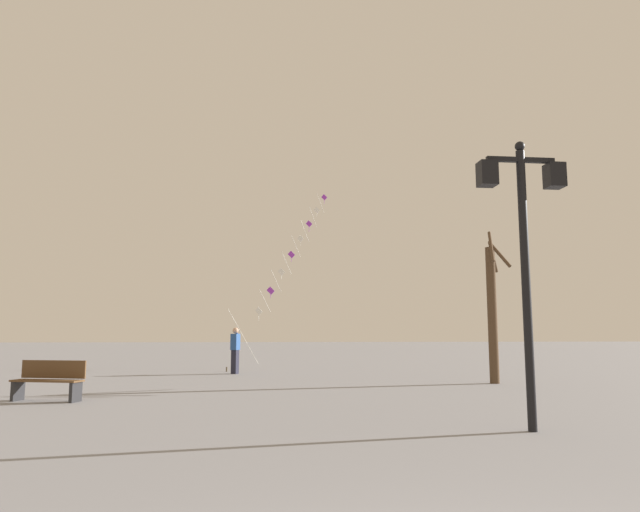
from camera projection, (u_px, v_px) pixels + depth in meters
name	position (u px, v px, depth m)	size (l,w,h in m)	color
ground_plane	(292.00, 374.00, 21.87)	(160.00, 160.00, 0.00)	gray
twin_lantern_lamp_post	(523.00, 226.00, 9.43)	(1.42, 0.28, 4.61)	black
kite_train	(289.00, 259.00, 29.08)	(5.12, 9.55, 9.53)	brown
kite_flyer	(235.00, 349.00, 21.97)	(0.37, 0.62, 1.71)	#1E1E2D
bare_tree	(492.00, 308.00, 17.94)	(0.90, 1.76, 4.64)	#4C3826
park_bench	(49.00, 381.00, 13.12)	(1.66, 0.89, 0.89)	brown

